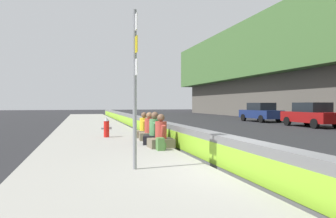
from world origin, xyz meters
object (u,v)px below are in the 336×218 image
(seated_person_foreground, at_px, (161,137))
(parked_car_fourth, at_px, (261,112))
(seated_person_far, at_px, (144,129))
(route_sign_post, at_px, (135,77))
(backpack, at_px, (161,144))
(fire_hydrant, at_px, (106,127))
(seated_person_rear, at_px, (149,131))
(parked_car_third, at_px, (311,115))
(seated_person_middle, at_px, (155,134))

(seated_person_foreground, height_order, parked_car_fourth, parked_car_fourth)
(seated_person_foreground, distance_m, seated_person_far, 3.31)
(route_sign_post, bearing_deg, backpack, -25.45)
(fire_hydrant, distance_m, seated_person_foreground, 4.11)
(route_sign_post, height_order, parked_car_fourth, route_sign_post)
(fire_hydrant, distance_m, seated_person_rear, 2.25)
(fire_hydrant, bearing_deg, seated_person_rear, -134.31)
(seated_person_foreground, distance_m, parked_car_third, 15.30)
(parked_car_third, bearing_deg, seated_person_middle, 119.29)
(seated_person_far, bearing_deg, seated_person_rear, -179.26)
(fire_hydrant, height_order, parked_car_fourth, parked_car_fourth)
(parked_car_fourth, bearing_deg, seated_person_middle, 136.68)
(seated_person_middle, relative_size, seated_person_far, 1.07)
(seated_person_far, relative_size, backpack, 2.78)
(seated_person_foreground, distance_m, seated_person_middle, 0.96)
(seated_person_middle, bearing_deg, fire_hydrant, 28.31)
(route_sign_post, distance_m, backpack, 3.50)
(seated_person_rear, bearing_deg, route_sign_post, 164.66)
(fire_hydrant, bearing_deg, parked_car_third, -73.13)
(seated_person_middle, bearing_deg, parked_car_third, -60.71)
(seated_person_middle, distance_m, seated_person_far, 2.35)
(route_sign_post, bearing_deg, seated_person_middle, -18.89)
(seated_person_rear, bearing_deg, seated_person_middle, 177.00)
(fire_hydrant, height_order, seated_person_rear, seated_person_rear)
(backpack, bearing_deg, fire_hydrant, 17.04)
(seated_person_foreground, height_order, seated_person_far, seated_person_foreground)
(seated_person_rear, xyz_separation_m, backpack, (-2.86, 0.25, -0.16))
(route_sign_post, bearing_deg, seated_person_rear, -15.34)
(route_sign_post, distance_m, seated_person_middle, 4.78)
(seated_person_far, xyz_separation_m, parked_car_fourth, (11.39, -12.91, 0.38))
(fire_hydrant, bearing_deg, seated_person_middle, -151.69)
(fire_hydrant, xyz_separation_m, backpack, (-4.43, -1.36, -0.25))
(seated_person_rear, relative_size, parked_car_fourth, 0.25)
(route_sign_post, height_order, seated_person_rear, route_sign_post)
(route_sign_post, distance_m, parked_car_third, 18.41)
(seated_person_middle, height_order, parked_car_fourth, parked_car_fourth)
(seated_person_rear, height_order, parked_car_third, parked_car_third)
(backpack, relative_size, parked_car_fourth, 0.09)
(route_sign_post, height_order, backpack, route_sign_post)
(fire_hydrant, distance_m, parked_car_third, 15.09)
(backpack, distance_m, parked_car_third, 15.78)
(seated_person_foreground, relative_size, parked_car_third, 0.25)
(seated_person_middle, xyz_separation_m, parked_car_third, (7.24, -12.90, 0.35))
(fire_hydrant, relative_size, seated_person_far, 0.79)
(fire_hydrant, xyz_separation_m, seated_person_rear, (-1.57, -1.61, -0.09))
(seated_person_middle, distance_m, parked_car_fourth, 18.89)
(route_sign_post, bearing_deg, fire_hydrant, 0.77)
(seated_person_foreground, bearing_deg, route_sign_post, 156.33)
(fire_hydrant, xyz_separation_m, parked_car_third, (4.38, -14.44, 0.27))
(seated_person_middle, bearing_deg, parked_car_fourth, -43.32)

